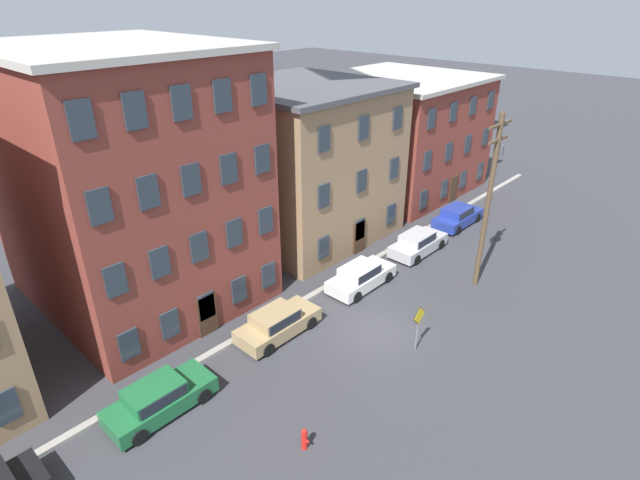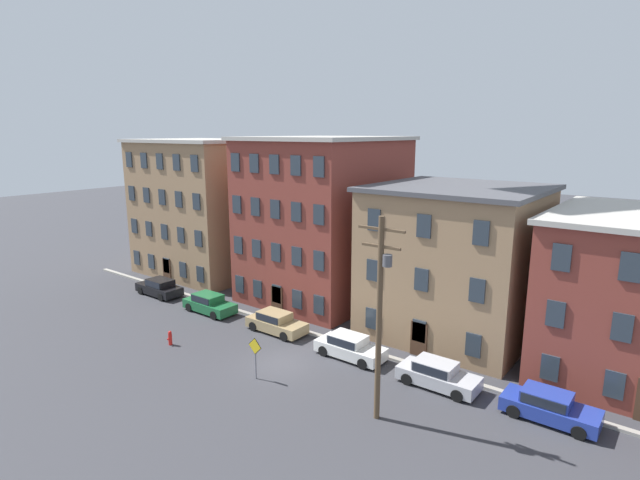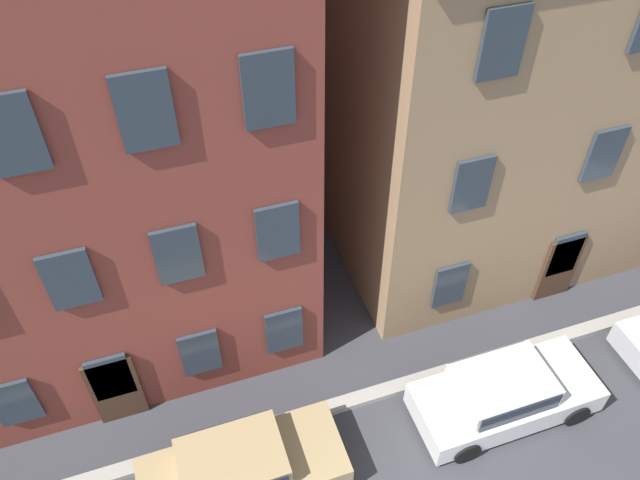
# 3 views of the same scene
# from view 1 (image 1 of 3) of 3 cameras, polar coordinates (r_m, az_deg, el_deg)

# --- Properties ---
(ground_plane) EXTENTS (200.00, 200.00, 0.00)m
(ground_plane) POSITION_cam_1_polar(r_m,az_deg,el_deg) (25.80, 6.30, -10.22)
(ground_plane) COLOR #38383D
(kerb_strip) EXTENTS (56.00, 0.36, 0.16)m
(kerb_strip) POSITION_cam_1_polar(r_m,az_deg,el_deg) (28.12, -1.04, -6.40)
(kerb_strip) COLOR #9E998E
(kerb_strip) RESTS_ON ground_plane
(apartment_midblock) EXTENTS (10.62, 12.42, 13.31)m
(apartment_midblock) POSITION_cam_1_polar(r_m,az_deg,el_deg) (27.75, -21.14, 6.45)
(apartment_midblock) COLOR brown
(apartment_midblock) RESTS_ON ground_plane
(apartment_far) EXTENTS (10.78, 10.55, 10.19)m
(apartment_far) POSITION_cam_1_polar(r_m,az_deg,el_deg) (34.05, -1.98, 9.00)
(apartment_far) COLOR #9E7A56
(apartment_far) RESTS_ON ground_plane
(apartment_annex) EXTENTS (12.40, 11.87, 9.30)m
(apartment_annex) POSITION_cam_1_polar(r_m,az_deg,el_deg) (43.55, 8.86, 12.02)
(apartment_annex) COLOR brown
(apartment_annex) RESTS_ON ground_plane
(car_green) EXTENTS (4.40, 1.92, 1.43)m
(car_green) POSITION_cam_1_polar(r_m,az_deg,el_deg) (22.00, -17.99, -16.77)
(car_green) COLOR #1E6638
(car_green) RESTS_ON ground_plane
(car_tan) EXTENTS (4.40, 1.92, 1.43)m
(car_tan) POSITION_cam_1_polar(r_m,az_deg,el_deg) (25.02, -4.93, -9.34)
(car_tan) COLOR tan
(car_tan) RESTS_ON ground_plane
(car_white) EXTENTS (4.40, 1.92, 1.43)m
(car_white) POSITION_cam_1_polar(r_m,az_deg,el_deg) (28.79, 4.66, -4.08)
(car_white) COLOR silver
(car_white) RESTS_ON ground_plane
(car_silver) EXTENTS (4.40, 1.92, 1.43)m
(car_silver) POSITION_cam_1_polar(r_m,az_deg,el_deg) (33.03, 11.10, -0.27)
(car_silver) COLOR #B7B7BC
(car_silver) RESTS_ON ground_plane
(car_blue) EXTENTS (4.40, 1.92, 1.43)m
(car_blue) POSITION_cam_1_polar(r_m,az_deg,el_deg) (37.68, 15.44, 2.71)
(car_blue) COLOR #233899
(car_blue) RESTS_ON ground_plane
(caution_sign) EXTENTS (0.99, 0.08, 2.47)m
(caution_sign) POSITION_cam_1_polar(r_m,az_deg,el_deg) (23.89, 11.20, -9.13)
(caution_sign) COLOR slate
(caution_sign) RESTS_ON ground_plane
(utility_pole) EXTENTS (2.40, 0.44, 9.99)m
(utility_pole) POSITION_cam_1_polar(r_m,az_deg,el_deg) (28.37, 18.82, 4.94)
(utility_pole) COLOR brown
(utility_pole) RESTS_ON ground_plane
(fire_hydrant) EXTENTS (0.24, 0.34, 0.96)m
(fire_hydrant) POSITION_cam_1_polar(r_m,az_deg,el_deg) (19.96, -1.79, -21.73)
(fire_hydrant) COLOR red
(fire_hydrant) RESTS_ON ground_plane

